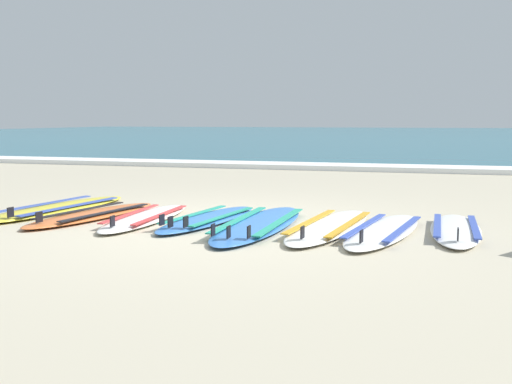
{
  "coord_description": "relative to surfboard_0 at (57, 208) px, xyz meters",
  "views": [
    {
      "loc": [
        2.17,
        -6.04,
        1.14
      ],
      "look_at": [
        0.11,
        1.02,
        0.25
      ],
      "focal_mm": 42.83,
      "sensor_mm": 36.0,
      "label": 1
    }
  ],
  "objects": [
    {
      "name": "surfboard_5",
      "position": [
        3.44,
        -0.3,
        -0.0
      ],
      "size": [
        0.83,
        2.34,
        0.18
      ],
      "color": "white",
      "rests_on": "ground"
    },
    {
      "name": "surfboard_0",
      "position": [
        0.0,
        0.0,
        0.0
      ],
      "size": [
        0.94,
        2.54,
        0.18
      ],
      "color": "yellow",
      "rests_on": "ground"
    },
    {
      "name": "surfboard_1",
      "position": [
        0.7,
        -0.31,
        -0.0
      ],
      "size": [
        0.89,
        2.16,
        0.18
      ],
      "color": "orange",
      "rests_on": "ground"
    },
    {
      "name": "surfboard_4",
      "position": [
        2.71,
        -0.38,
        -0.0
      ],
      "size": [
        0.65,
        2.51,
        0.18
      ],
      "color": "#3875CC",
      "rests_on": "ground"
    },
    {
      "name": "ground_plane",
      "position": [
        2.28,
        -0.42,
        -0.04
      ],
      "size": [
        80.0,
        80.0,
        0.0
      ],
      "primitive_type": "plane",
      "color": "#B7AD93"
    },
    {
      "name": "surfboard_3",
      "position": [
        2.08,
        -0.22,
        0.0
      ],
      "size": [
        0.77,
        2.07,
        0.18
      ],
      "color": "#3875CC",
      "rests_on": "ground"
    },
    {
      "name": "sea",
      "position": [
        2.28,
        36.73,
        0.01
      ],
      "size": [
        80.0,
        60.0,
        0.1
      ],
      "primitive_type": "cube",
      "color": "#23667A",
      "rests_on": "ground"
    },
    {
      "name": "wave_foam_strip",
      "position": [
        2.28,
        7.25,
        0.02
      ],
      "size": [
        80.0,
        1.05,
        0.11
      ],
      "primitive_type": "cube",
      "color": "white",
      "rests_on": "ground"
    },
    {
      "name": "surfboard_7",
      "position": [
        4.68,
        -0.14,
        -0.0
      ],
      "size": [
        0.5,
        1.95,
        0.18
      ],
      "color": "white",
      "rests_on": "ground"
    },
    {
      "name": "surfboard_2",
      "position": [
        1.38,
        -0.34,
        -0.0
      ],
      "size": [
        0.58,
        2.04,
        0.18
      ],
      "color": "white",
      "rests_on": "ground"
    },
    {
      "name": "surfboard_6",
      "position": [
        4.0,
        -0.4,
        -0.0
      ],
      "size": [
        0.85,
        2.19,
        0.18
      ],
      "color": "white",
      "rests_on": "ground"
    }
  ]
}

